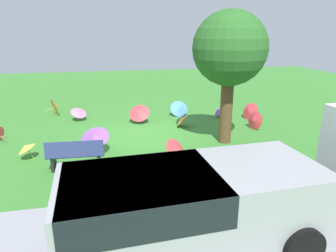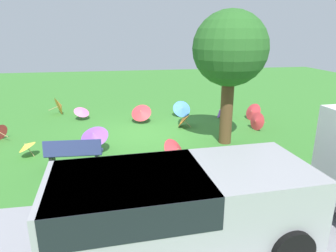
# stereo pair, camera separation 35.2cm
# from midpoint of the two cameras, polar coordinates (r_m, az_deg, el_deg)

# --- Properties ---
(ground) EXTENTS (40.00, 40.00, 0.00)m
(ground) POSITION_cam_midpoint_polar(r_m,az_deg,el_deg) (11.74, -3.65, -1.61)
(ground) COLOR #387A2D
(road_strip) EXTENTS (40.00, 3.75, 0.01)m
(road_strip) POSITION_cam_midpoint_polar(r_m,az_deg,el_deg) (6.09, 3.67, -21.41)
(road_strip) COLOR gray
(road_strip) RESTS_ON ground
(van_dark) EXTENTS (4.68, 2.31, 1.53)m
(van_dark) POSITION_cam_midpoint_polar(r_m,az_deg,el_deg) (5.52, 2.85, -14.44)
(van_dark) COLOR #99999E
(van_dark) RESTS_ON ground
(park_bench) EXTENTS (1.62, 0.57, 0.90)m
(park_bench) POSITION_cam_midpoint_polar(r_m,az_deg,el_deg) (9.10, -16.19, -4.94)
(park_bench) COLOR navy
(park_bench) RESTS_ON ground
(shade_tree) EXTENTS (2.48, 2.48, 4.51)m
(shade_tree) POSITION_cam_midpoint_polar(r_m,az_deg,el_deg) (10.46, 12.55, 13.70)
(shade_tree) COLOR brown
(shade_tree) RESTS_ON ground
(parasol_orange_0) EXTENTS (0.84, 0.92, 0.85)m
(parasol_orange_0) POSITION_cam_midpoint_polar(r_m,az_deg,el_deg) (15.29, -19.00, 3.63)
(parasol_orange_0) COLOR tan
(parasol_orange_0) RESTS_ON ground
(parasol_blue_0) EXTENTS (0.85, 0.76, 0.73)m
(parasol_blue_0) POSITION_cam_midpoint_polar(r_m,az_deg,el_deg) (14.20, 3.34, 3.31)
(parasol_blue_0) COLOR tan
(parasol_blue_0) RESTS_ON ground
(parasol_purple_0) EXTENTS (0.69, 0.77, 0.63)m
(parasol_purple_0) POSITION_cam_midpoint_polar(r_m,az_deg,el_deg) (14.19, 10.55, 2.83)
(parasol_purple_0) COLOR tan
(parasol_purple_0) RESTS_ON ground
(parasol_pink_0) EXTENTS (0.92, 0.92, 0.61)m
(parasol_pink_0) POSITION_cam_midpoint_polar(r_m,az_deg,el_deg) (14.06, -15.19, 2.69)
(parasol_pink_0) COLOR tan
(parasol_pink_0) RESTS_ON ground
(parasol_red_1) EXTENTS (0.74, 0.78, 0.74)m
(parasol_red_1) POSITION_cam_midpoint_polar(r_m,az_deg,el_deg) (12.69, 16.99, 0.86)
(parasol_red_1) COLOR tan
(parasol_red_1) RESTS_ON ground
(parasol_red_3) EXTENTS (0.80, 0.90, 0.77)m
(parasol_red_3) POSITION_cam_midpoint_polar(r_m,az_deg,el_deg) (14.11, 16.23, 2.61)
(parasol_red_3) COLOR tan
(parasol_red_3) RESTS_ON ground
(parasol_red_5) EXTENTS (0.99, 1.00, 0.77)m
(parasol_red_5) POSITION_cam_midpoint_polar(r_m,az_deg,el_deg) (9.19, 2.59, -4.55)
(parasol_red_5) COLOR tan
(parasol_red_5) RESTS_ON ground
(parasol_yellow_2) EXTENTS (0.56, 0.57, 0.57)m
(parasol_yellow_2) POSITION_cam_midpoint_polar(r_m,az_deg,el_deg) (10.44, -24.21, -3.39)
(parasol_yellow_2) COLOR tan
(parasol_yellow_2) RESTS_ON ground
(parasol_red_6) EXTENTS (1.06, 0.99, 0.83)m
(parasol_red_6) POSITION_cam_midpoint_polar(r_m,az_deg,el_deg) (13.12, -4.32, 2.63)
(parasol_red_6) COLOR tan
(parasol_red_6) RESTS_ON ground
(parasol_orange_2) EXTENTS (0.84, 0.89, 0.62)m
(parasol_orange_2) POSITION_cam_midpoint_polar(r_m,az_deg,el_deg) (12.58, 3.67, 1.19)
(parasol_orange_2) COLOR tan
(parasol_orange_2) RESTS_ON ground
(parasol_purple_4) EXTENTS (1.15, 1.13, 0.91)m
(parasol_purple_4) POSITION_cam_midpoint_polar(r_m,az_deg,el_deg) (10.06, -12.77, -1.70)
(parasol_purple_4) COLOR tan
(parasol_purple_4) RESTS_ON ground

